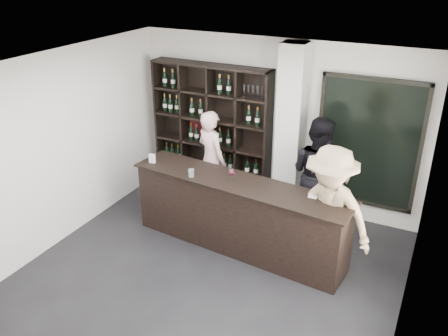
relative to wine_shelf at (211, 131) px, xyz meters
The scene contains 12 objects.
floor 3.06m from the wine_shelf, 65.85° to the right, with size 5.00×5.50×0.01m, color black.
wine_shelf is the anchor object (origin of this frame).
structural_column 1.52m from the wine_shelf, ahead, with size 0.40×0.40×2.90m, color silver.
glass_panel 2.71m from the wine_shelf, ahead, with size 1.60×0.08×2.10m.
tasting_counter 2.01m from the wine_shelf, 50.29° to the right, with size 3.37×0.70×1.11m.
taster_pink 0.59m from the wine_shelf, 62.83° to the right, with size 0.63×0.42×1.74m, color #FACAC9.
taster_black 2.08m from the wine_shelf, ahead, with size 0.91×0.71×1.86m, color black.
customer 2.98m from the wine_shelf, 30.66° to the right, with size 1.24×0.71×1.91m, color #967D5E.
wine_glass 1.85m from the wine_shelf, 53.18° to the right, with size 0.09×0.09×0.22m, color white, non-canonical shape.
spit_cup 1.70m from the wine_shelf, 72.27° to the right, with size 0.09×0.09×0.11m, color #9FB0BD.
napkin_stack 2.72m from the wine_shelf, 31.63° to the right, with size 0.12×0.12×0.02m, color white.
card_stand 1.48m from the wine_shelf, 101.08° to the right, with size 0.09×0.05×0.14m, color white.
Camera 1 is at (2.59, -4.46, 4.14)m, focal length 38.00 mm.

